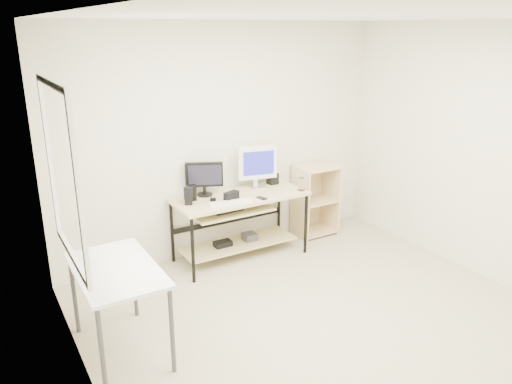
{
  "coord_description": "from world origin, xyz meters",
  "views": [
    {
      "loc": [
        -2.52,
        -2.95,
        2.52
      ],
      "look_at": [
        -0.0,
        1.3,
        0.89
      ],
      "focal_mm": 35.0,
      "sensor_mm": 36.0,
      "label": 1
    }
  ],
  "objects_px": {
    "white_imac": "(258,164)",
    "audio_controller": "(192,193)",
    "shelf_unit": "(313,199)",
    "side_table": "(117,277)",
    "black_monitor": "(204,177)",
    "desk": "(238,213)"
  },
  "relations": [
    {
      "from": "black_monitor",
      "to": "audio_controller",
      "type": "bearing_deg",
      "value": -130.16
    },
    {
      "from": "side_table",
      "to": "shelf_unit",
      "type": "xyz_separation_m",
      "value": [
        2.83,
        1.22,
        -0.22
      ]
    },
    {
      "from": "black_monitor",
      "to": "white_imac",
      "type": "bearing_deg",
      "value": 19.84
    },
    {
      "from": "desk",
      "to": "black_monitor",
      "type": "bearing_deg",
      "value": 147.92
    },
    {
      "from": "side_table",
      "to": "audio_controller",
      "type": "height_order",
      "value": "audio_controller"
    },
    {
      "from": "white_imac",
      "to": "audio_controller",
      "type": "xyz_separation_m",
      "value": [
        -0.85,
        -0.04,
        -0.2
      ]
    },
    {
      "from": "desk",
      "to": "audio_controller",
      "type": "xyz_separation_m",
      "value": [
        -0.5,
        0.1,
        0.3
      ]
    },
    {
      "from": "desk",
      "to": "shelf_unit",
      "type": "distance_m",
      "value": 1.19
    },
    {
      "from": "side_table",
      "to": "black_monitor",
      "type": "xyz_separation_m",
      "value": [
        1.35,
        1.25,
        0.3
      ]
    },
    {
      "from": "side_table",
      "to": "black_monitor",
      "type": "relative_size",
      "value": 2.53
    },
    {
      "from": "side_table",
      "to": "audio_controller",
      "type": "distance_m",
      "value": 1.64
    },
    {
      "from": "white_imac",
      "to": "black_monitor",
      "type": "bearing_deg",
      "value": -172.78
    },
    {
      "from": "desk",
      "to": "white_imac",
      "type": "relative_size",
      "value": 3.04
    },
    {
      "from": "shelf_unit",
      "to": "white_imac",
      "type": "height_order",
      "value": "white_imac"
    },
    {
      "from": "side_table",
      "to": "white_imac",
      "type": "bearing_deg",
      "value": 31.06
    },
    {
      "from": "black_monitor",
      "to": "shelf_unit",
      "type": "bearing_deg",
      "value": 22.96
    },
    {
      "from": "audio_controller",
      "to": "black_monitor",
      "type": "bearing_deg",
      "value": 31.51
    },
    {
      "from": "audio_controller",
      "to": "shelf_unit",
      "type": "bearing_deg",
      "value": 7.95
    },
    {
      "from": "shelf_unit",
      "to": "desk",
      "type": "bearing_deg",
      "value": -172.23
    },
    {
      "from": "black_monitor",
      "to": "audio_controller",
      "type": "xyz_separation_m",
      "value": [
        -0.19,
        -0.09,
        -0.13
      ]
    },
    {
      "from": "audio_controller",
      "to": "side_table",
      "type": "bearing_deg",
      "value": -128.88
    },
    {
      "from": "white_imac",
      "to": "audio_controller",
      "type": "distance_m",
      "value": 0.87
    }
  ]
}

